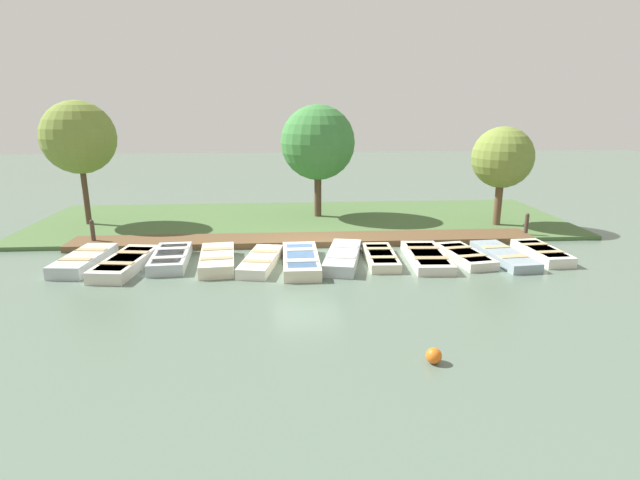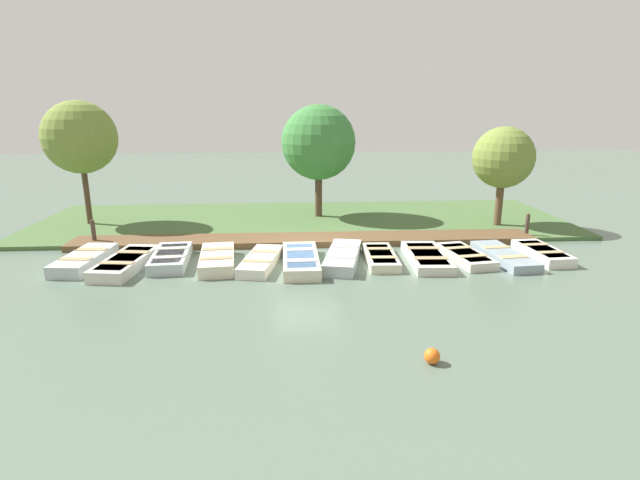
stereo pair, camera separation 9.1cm
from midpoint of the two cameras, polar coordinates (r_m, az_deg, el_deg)
ground_plane at (r=18.43m, az=-1.36°, el=-1.51°), size 80.00×80.00×0.00m
shore_bank at (r=23.24m, az=-1.88°, el=2.24°), size 8.00×24.00×0.16m
dock_walkway at (r=19.77m, az=-1.53°, el=0.02°), size 1.59×18.14×0.24m
rowboat_0 at (r=18.70m, az=-25.19°, el=-2.06°), size 3.01×1.40×0.44m
rowboat_1 at (r=17.86m, az=-21.19°, el=-2.44°), size 3.35×1.58×0.42m
rowboat_2 at (r=17.91m, az=-16.55°, el=-1.96°), size 2.88×1.36×0.42m
rowboat_3 at (r=17.32m, az=-11.52°, el=-2.17°), size 3.01×1.39×0.44m
rowboat_4 at (r=17.04m, az=-6.64°, el=-2.38°), size 3.09×1.49×0.37m
rowboat_5 at (r=16.91m, az=-2.08°, el=-2.33°), size 3.36×1.21×0.42m
rowboat_6 at (r=17.29m, az=2.78°, el=-1.93°), size 3.49×1.73×0.42m
rowboat_7 at (r=17.51m, az=7.08°, el=-1.96°), size 2.77×1.09×0.34m
rowboat_8 at (r=17.78m, az=12.22°, el=-1.93°), size 3.27×1.41×0.34m
rowboat_9 at (r=18.30m, az=16.37°, el=-1.74°), size 2.85×1.47×0.33m
rowboat_10 at (r=18.73m, az=20.43°, el=-1.71°), size 3.24×1.36×0.33m
rowboat_11 at (r=19.50m, az=24.17°, el=-1.36°), size 2.67×1.16×0.38m
mooring_post_near at (r=21.06m, az=-24.34°, el=0.76°), size 0.16×0.16×1.06m
mooring_post_far at (r=21.98m, az=22.70°, el=1.50°), size 0.16×0.16×1.06m
buoy at (r=11.10m, az=12.92°, el=-12.80°), size 0.34×0.34×0.34m
park_tree_far_left at (r=24.05m, az=-25.66°, el=10.50°), size 3.09×3.09×5.50m
park_tree_left at (r=23.33m, az=-0.05°, el=11.05°), size 3.42×3.42×5.33m
park_tree_center at (r=23.00m, az=20.32°, el=8.78°), size 2.61×2.61×4.42m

